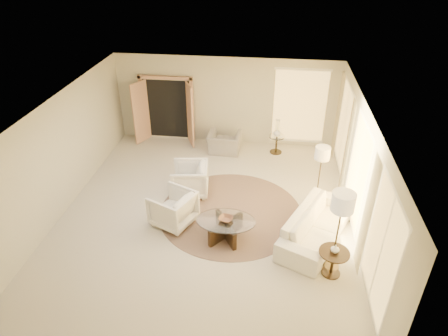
# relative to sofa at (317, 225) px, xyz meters

# --- Properties ---
(room) EXTENTS (7.04, 8.04, 2.83)m
(room) POSITION_rel_sofa_xyz_m (-2.63, 0.59, 1.04)
(room) COLOR beige
(room) RESTS_ON ground
(windows_right) EXTENTS (0.10, 6.40, 2.40)m
(windows_right) POSITION_rel_sofa_xyz_m (0.82, 0.69, 0.99)
(windows_right) COLOR #FFCD66
(windows_right) RESTS_ON room
(window_back_corner) EXTENTS (1.70, 0.10, 2.40)m
(window_back_corner) POSITION_rel_sofa_xyz_m (-0.33, 4.54, 0.99)
(window_back_corner) COLOR #FFCD66
(window_back_corner) RESTS_ON room
(curtains_right) EXTENTS (0.06, 5.20, 2.60)m
(curtains_right) POSITION_rel_sofa_xyz_m (0.77, 1.59, 0.94)
(curtains_right) COLOR tan
(curtains_right) RESTS_ON room
(french_doors) EXTENTS (1.95, 0.66, 2.16)m
(french_doors) POSITION_rel_sofa_xyz_m (-4.53, 4.41, 0.71)
(french_doors) COLOR tan
(french_doors) RESTS_ON room
(area_rug) EXTENTS (4.20, 4.20, 0.01)m
(area_rug) POSITION_rel_sofa_xyz_m (-2.03, 0.72, -0.35)
(area_rug) COLOR #463027
(area_rug) RESTS_ON room
(sofa) EXTENTS (1.91, 2.64, 0.72)m
(sofa) POSITION_rel_sofa_xyz_m (0.00, 0.00, 0.00)
(sofa) COLOR white
(sofa) RESTS_ON room
(armchair_left) EXTENTS (0.95, 1.00, 0.93)m
(armchair_left) POSITION_rel_sofa_xyz_m (-3.19, 1.44, 0.11)
(armchair_left) COLOR white
(armchair_left) RESTS_ON room
(armchair_right) EXTENTS (1.13, 1.16, 0.92)m
(armchair_right) POSITION_rel_sofa_xyz_m (-3.33, 0.13, 0.10)
(armchair_right) COLOR white
(armchair_right) RESTS_ON room
(accent_chair) EXTENTS (1.01, 0.68, 0.86)m
(accent_chair) POSITION_rel_sofa_xyz_m (-2.58, 3.82, 0.07)
(accent_chair) COLOR #9A948E
(accent_chair) RESTS_ON room
(coffee_table) EXTENTS (1.43, 1.43, 0.49)m
(coffee_table) POSITION_rel_sofa_xyz_m (-2.03, -0.24, -0.05)
(coffee_table) COLOR black
(coffee_table) RESTS_ON room
(end_table) EXTENTS (0.61, 0.61, 0.58)m
(end_table) POSITION_rel_sofa_xyz_m (0.24, -1.07, 0.04)
(end_table) COLOR black
(end_table) RESTS_ON room
(side_table) EXTENTS (0.49, 0.49, 0.57)m
(side_table) POSITION_rel_sofa_xyz_m (-0.96, 3.99, -0.02)
(side_table) COLOR #2D2517
(side_table) RESTS_ON room
(floor_lamp_near) EXTENTS (0.37, 0.37, 1.54)m
(floor_lamp_near) POSITION_rel_sofa_xyz_m (0.12, 1.54, 0.95)
(floor_lamp_near) COLOR #2D2517
(floor_lamp_near) RESTS_ON room
(floor_lamp_far) EXTENTS (0.45, 0.45, 1.85)m
(floor_lamp_far) POSITION_rel_sofa_xyz_m (0.27, -0.88, 1.21)
(floor_lamp_far) COLOR #2D2517
(floor_lamp_far) RESTS_ON room
(bowl) EXTENTS (0.39, 0.39, 0.07)m
(bowl) POSITION_rel_sofa_xyz_m (-2.03, -0.24, 0.16)
(bowl) COLOR brown
(bowl) RESTS_ON coffee_table
(end_vase) EXTENTS (0.20, 0.20, 0.18)m
(end_vase) POSITION_rel_sofa_xyz_m (0.24, -1.07, 0.30)
(end_vase) COLOR white
(end_vase) RESTS_ON end_table
(side_vase) EXTENTS (0.29, 0.29, 0.25)m
(side_vase) POSITION_rel_sofa_xyz_m (-0.96, 3.99, 0.33)
(side_vase) COLOR white
(side_vase) RESTS_ON side_table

